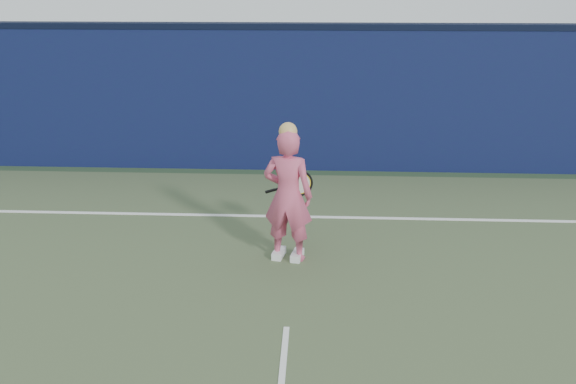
{
  "coord_description": "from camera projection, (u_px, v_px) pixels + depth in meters",
  "views": [
    {
      "loc": [
        0.27,
        -4.36,
        3.39
      ],
      "look_at": [
        -0.06,
        2.62,
        0.89
      ],
      "focal_mm": 38.0,
      "sensor_mm": 36.0,
      "label": 1
    }
  ],
  "objects": [
    {
      "name": "backstop_wall",
      "position": [
        302.0,
        101.0,
        10.94
      ],
      "size": [
        24.0,
        0.4,
        2.5
      ],
      "primitive_type": "cube",
      "color": "#0D1A3D",
      "rests_on": "ground"
    },
    {
      "name": "wall_cap",
      "position": [
        302.0,
        26.0,
        10.5
      ],
      "size": [
        24.0,
        0.42,
        0.1
      ],
      "primitive_type": "cube",
      "color": "black",
      "rests_on": "backstop_wall"
    },
    {
      "name": "player",
      "position": [
        288.0,
        195.0,
        7.43
      ],
      "size": [
        0.68,
        0.52,
        1.76
      ],
      "rotation": [
        0.0,
        0.0,
        2.94
      ],
      "color": "#D05173",
      "rests_on": "ground"
    },
    {
      "name": "racket",
      "position": [
        298.0,
        184.0,
        7.87
      ],
      "size": [
        0.64,
        0.16,
        0.34
      ],
      "rotation": [
        0.0,
        0.0,
        -0.02
      ],
      "color": "black",
      "rests_on": "ground"
    }
  ]
}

